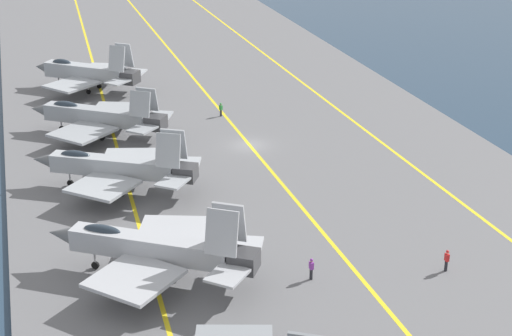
{
  "coord_description": "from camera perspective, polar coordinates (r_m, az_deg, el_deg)",
  "views": [
    {
      "loc": [
        -75.26,
        22.65,
        30.86
      ],
      "look_at": [
        -11.94,
        2.97,
        2.9
      ],
      "focal_mm": 55.0,
      "sensor_mm": 36.0,
      "label": 1
    }
  ],
  "objects": [
    {
      "name": "crew_red_vest",
      "position": [
        61.53,
        13.7,
        -6.49
      ],
      "size": [
        0.4,
        0.29,
        1.78
      ],
      "color": "#232328",
      "rests_on": "carrier_deck"
    },
    {
      "name": "parked_jet_second",
      "position": [
        58.54,
        -7.39,
        -5.76
      ],
      "size": [
        13.71,
        15.96,
        6.73
      ],
      "color": "#A8AAAF",
      "rests_on": "carrier_deck"
    },
    {
      "name": "parked_jet_fourth",
      "position": [
        87.92,
        -11.36,
        3.71
      ],
      "size": [
        13.94,
        15.59,
        5.9
      ],
      "color": "#93999E",
      "rests_on": "carrier_deck"
    },
    {
      "name": "deck_stripe_foul_line",
      "position": [
        89.03,
        8.11,
        2.62
      ],
      "size": [
        181.52,
        2.98,
        0.01
      ],
      "primitive_type": "cube",
      "rotation": [
        0.0,
        0.0,
        0.01
      ],
      "color": "yellow",
      "rests_on": "carrier_deck"
    },
    {
      "name": "deck_stripe_edge_line",
      "position": [
        81.66,
        -9.84,
        0.61
      ],
      "size": [
        181.4,
        7.7,
        0.01
      ],
      "primitive_type": "cube",
      "rotation": [
        0.0,
        0.0,
        -0.04
      ],
      "color": "yellow",
      "rests_on": "carrier_deck"
    },
    {
      "name": "crew_green_vest",
      "position": [
        93.03,
        -2.57,
        4.32
      ],
      "size": [
        0.46,
        0.41,
        1.65
      ],
      "color": "#232328",
      "rests_on": "carrier_deck"
    },
    {
      "name": "parked_jet_third",
      "position": [
        73.61,
        -10.09,
        0.11
      ],
      "size": [
        12.8,
        15.74,
        6.34
      ],
      "color": "#9EA3A8",
      "rests_on": "carrier_deck"
    },
    {
      "name": "deck_stripe_centerline",
      "position": [
        84.29,
        -0.48,
        1.68
      ],
      "size": [
        181.54,
        0.36,
        0.01
      ],
      "primitive_type": "cube",
      "color": "yellow",
      "rests_on": "carrier_deck"
    },
    {
      "name": "crew_purple_vest",
      "position": [
        58.87,
        4.04,
        -7.26
      ],
      "size": [
        0.4,
        0.28,
        1.77
      ],
      "color": "#232328",
      "rests_on": "carrier_deck"
    },
    {
      "name": "ground_plane",
      "position": [
        84.44,
        -0.48,
        1.43
      ],
      "size": [
        2000.0,
        2000.0,
        0.0
      ],
      "primitive_type": "plane",
      "color": "#23384C"
    },
    {
      "name": "parked_jet_fifth",
      "position": [
        104.57,
        -12.19,
        6.82
      ],
      "size": [
        13.67,
        14.48,
        6.61
      ],
      "color": "#9EA3A8",
      "rests_on": "carrier_deck"
    },
    {
      "name": "carrier_deck",
      "position": [
        84.36,
        -0.48,
        1.55
      ],
      "size": [
        201.71,
        50.46,
        0.4
      ],
      "primitive_type": "cube",
      "color": "slate",
      "rests_on": "ground"
    }
  ]
}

